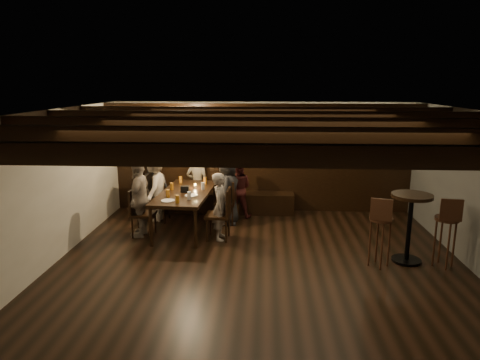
# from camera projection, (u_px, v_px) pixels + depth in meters

# --- Properties ---
(room) EXTENTS (7.00, 7.00, 7.00)m
(room) POSITION_uv_depth(u_px,v_px,m) (247.00, 175.00, 8.23)
(room) COLOR black
(room) RESTS_ON ground
(dining_table) EXTENTS (1.02, 2.07, 0.76)m
(dining_table) POSITION_uv_depth(u_px,v_px,m) (186.00, 195.00, 8.22)
(dining_table) COLOR black
(dining_table) RESTS_ON floor
(chair_left_near) EXTENTS (0.47, 0.47, 0.97)m
(chair_left_near) POSITION_uv_depth(u_px,v_px,m) (157.00, 207.00, 8.82)
(chair_left_near) COLOR black
(chair_left_near) RESTS_ON floor
(chair_left_far) EXTENTS (0.43, 0.43, 0.89)m
(chair_left_far) POSITION_uv_depth(u_px,v_px,m) (143.00, 222.00, 7.96)
(chair_left_far) COLOR black
(chair_left_far) RESTS_ON floor
(chair_right_near) EXTENTS (0.43, 0.43, 0.90)m
(chair_right_near) POSITION_uv_depth(u_px,v_px,m) (226.00, 210.00, 8.67)
(chair_right_near) COLOR black
(chair_right_near) RESTS_ON floor
(chair_right_far) EXTENTS (0.46, 0.46, 0.95)m
(chair_right_far) POSITION_uv_depth(u_px,v_px,m) (219.00, 224.00, 7.79)
(chair_right_far) COLOR black
(chair_right_far) RESTS_ON floor
(person_bench_left) EXTENTS (0.63, 0.43, 1.25)m
(person_bench_left) POSITION_uv_depth(u_px,v_px,m) (155.00, 186.00, 9.21)
(person_bench_left) COLOR #242427
(person_bench_left) RESTS_ON floor
(person_bench_centre) EXTENTS (0.50, 0.34, 1.32)m
(person_bench_centre) POSITION_uv_depth(u_px,v_px,m) (197.00, 184.00, 9.24)
(person_bench_centre) COLOR gray
(person_bench_centre) RESTS_ON floor
(person_bench_right) EXTENTS (0.63, 0.50, 1.23)m
(person_bench_right) POSITION_uv_depth(u_px,v_px,m) (238.00, 189.00, 9.01)
(person_bench_right) COLOR #4D1B1A
(person_bench_right) RESTS_ON floor
(person_left_near) EXTENTS (0.58, 0.94, 1.42)m
(person_left_near) POSITION_uv_depth(u_px,v_px,m) (155.00, 187.00, 8.74)
(person_left_near) COLOR #B4A798
(person_left_near) RESTS_ON floor
(person_left_far) EXTENTS (0.40, 0.86, 1.43)m
(person_left_far) POSITION_uv_depth(u_px,v_px,m) (140.00, 199.00, 7.86)
(person_left_far) COLOR gray
(person_left_far) RESTS_ON floor
(person_right_near) EXTENTS (0.48, 0.71, 1.40)m
(person_right_near) POSITION_uv_depth(u_px,v_px,m) (228.00, 190.00, 8.57)
(person_right_near) COLOR black
(person_right_near) RESTS_ON floor
(person_right_far) EXTENTS (0.32, 0.47, 1.24)m
(person_right_far) POSITION_uv_depth(u_px,v_px,m) (220.00, 206.00, 7.72)
(person_right_far) COLOR gray
(person_right_far) RESTS_ON floor
(pint_a) EXTENTS (0.07, 0.07, 0.14)m
(pint_a) POSITION_uv_depth(u_px,v_px,m) (180.00, 180.00, 8.90)
(pint_a) COLOR #BF7219
(pint_a) RESTS_ON dining_table
(pint_b) EXTENTS (0.07, 0.07, 0.14)m
(pint_b) POSITION_uv_depth(u_px,v_px,m) (205.00, 181.00, 8.79)
(pint_b) COLOR #BF7219
(pint_b) RESTS_ON dining_table
(pint_c) EXTENTS (0.07, 0.07, 0.14)m
(pint_c) POSITION_uv_depth(u_px,v_px,m) (172.00, 186.00, 8.32)
(pint_c) COLOR #BF7219
(pint_c) RESTS_ON dining_table
(pint_d) EXTENTS (0.07, 0.07, 0.14)m
(pint_d) POSITION_uv_depth(u_px,v_px,m) (203.00, 186.00, 8.35)
(pint_d) COLOR silver
(pint_d) RESTS_ON dining_table
(pint_e) EXTENTS (0.07, 0.07, 0.14)m
(pint_e) POSITION_uv_depth(u_px,v_px,m) (168.00, 194.00, 7.78)
(pint_e) COLOR #BF7219
(pint_e) RESTS_ON dining_table
(pint_f) EXTENTS (0.07, 0.07, 0.14)m
(pint_f) POSITION_uv_depth(u_px,v_px,m) (189.00, 196.00, 7.63)
(pint_f) COLOR silver
(pint_f) RESTS_ON dining_table
(pint_g) EXTENTS (0.07, 0.07, 0.14)m
(pint_g) POSITION_uv_depth(u_px,v_px,m) (177.00, 199.00, 7.41)
(pint_g) COLOR #BF7219
(pint_g) RESTS_ON dining_table
(plate_near) EXTENTS (0.24, 0.24, 0.01)m
(plate_near) POSITION_uv_depth(u_px,v_px,m) (168.00, 201.00, 7.54)
(plate_near) COLOR white
(plate_near) RESTS_ON dining_table
(plate_far) EXTENTS (0.24, 0.24, 0.01)m
(plate_far) POSITION_uv_depth(u_px,v_px,m) (191.00, 195.00, 7.89)
(plate_far) COLOR white
(plate_far) RESTS_ON dining_table
(condiment_caddy) EXTENTS (0.15, 0.10, 0.12)m
(condiment_caddy) POSITION_uv_depth(u_px,v_px,m) (185.00, 189.00, 8.14)
(condiment_caddy) COLOR black
(condiment_caddy) RESTS_ON dining_table
(candle) EXTENTS (0.05, 0.05, 0.05)m
(candle) POSITION_uv_depth(u_px,v_px,m) (195.00, 187.00, 8.48)
(candle) COLOR beige
(candle) RESTS_ON dining_table
(high_top_table) EXTENTS (0.63, 0.63, 1.11)m
(high_top_table) POSITION_uv_depth(u_px,v_px,m) (410.00, 218.00, 6.70)
(high_top_table) COLOR black
(high_top_table) RESTS_ON floor
(bar_stool_left) EXTENTS (0.39, 0.40, 1.13)m
(bar_stool_left) POSITION_uv_depth(u_px,v_px,m) (380.00, 241.00, 6.59)
(bar_stool_left) COLOR #331D10
(bar_stool_left) RESTS_ON floor
(bar_stool_right) EXTENTS (0.36, 0.38, 1.13)m
(bar_stool_right) POSITION_uv_depth(u_px,v_px,m) (445.00, 241.00, 6.58)
(bar_stool_right) COLOR #331D10
(bar_stool_right) RESTS_ON floor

